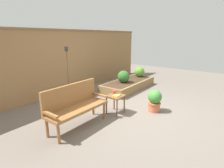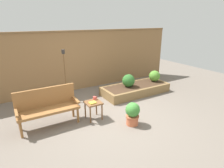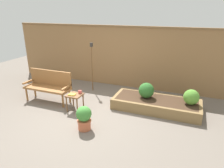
# 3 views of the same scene
# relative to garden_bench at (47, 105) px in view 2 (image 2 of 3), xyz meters

# --- Properties ---
(ground_plane) EXTENTS (14.00, 14.00, 0.00)m
(ground_plane) POSITION_rel_garden_bench_xyz_m (1.49, -0.51, -0.54)
(ground_plane) COLOR #70665B
(fence_back) EXTENTS (8.40, 0.14, 2.16)m
(fence_back) POSITION_rel_garden_bench_xyz_m (1.49, 2.09, 0.55)
(fence_back) COLOR olive
(fence_back) RESTS_ON ground_plane
(garden_bench) EXTENTS (1.44, 0.48, 0.94)m
(garden_bench) POSITION_rel_garden_bench_xyz_m (0.00, 0.00, 0.00)
(garden_bench) COLOR #936033
(garden_bench) RESTS_ON ground_plane
(side_table) EXTENTS (0.40, 0.40, 0.48)m
(side_table) POSITION_rel_garden_bench_xyz_m (1.08, -0.31, -0.15)
(side_table) COLOR brown
(side_table) RESTS_ON ground_plane
(cup_on_table) EXTENTS (0.13, 0.09, 0.09)m
(cup_on_table) POSITION_rel_garden_bench_xyz_m (1.18, -0.18, -0.02)
(cup_on_table) COLOR #CC4C47
(cup_on_table) RESTS_ON side_table
(book_on_table) EXTENTS (0.19, 0.17, 0.03)m
(book_on_table) POSITION_rel_garden_bench_xyz_m (1.04, -0.36, -0.05)
(book_on_table) COLOR gold
(book_on_table) RESTS_ON side_table
(potted_boxwood) EXTENTS (0.36, 0.36, 0.59)m
(potted_boxwood) POSITION_rel_garden_bench_xyz_m (1.79, -1.06, -0.23)
(potted_boxwood) COLOR #C66642
(potted_boxwood) RESTS_ON ground_plane
(raised_planter_bed) EXTENTS (2.40, 1.00, 0.30)m
(raised_planter_bed) POSITION_rel_garden_bench_xyz_m (3.16, 0.61, -0.39)
(raised_planter_bed) COLOR olive
(raised_planter_bed) RESTS_ON ground_plane
(shrub_near_bench) EXTENTS (0.44, 0.44, 0.44)m
(shrub_near_bench) POSITION_rel_garden_bench_xyz_m (2.86, 0.62, -0.03)
(shrub_near_bench) COLOR brown
(shrub_near_bench) RESTS_ON raised_planter_bed
(shrub_far_corner) EXTENTS (0.41, 0.41, 0.41)m
(shrub_far_corner) POSITION_rel_garden_bench_xyz_m (4.06, 0.62, -0.04)
(shrub_far_corner) COLOR brown
(shrub_far_corner) RESTS_ON raised_planter_bed
(tiki_torch) EXTENTS (0.10, 0.10, 1.66)m
(tiki_torch) POSITION_rel_garden_bench_xyz_m (0.85, 1.23, 0.59)
(tiki_torch) COLOR brown
(tiki_torch) RESTS_ON ground_plane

